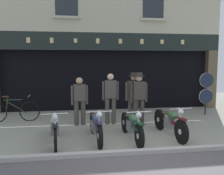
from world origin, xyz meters
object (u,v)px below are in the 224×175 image
at_px(shopkeeper_center, 110,96).
at_px(salesman_right, 139,96).
at_px(tyre_sign_pole, 206,89).
at_px(leaning_bicycle, 13,111).
at_px(advert_board_near, 77,73).
at_px(motorcycle_center_left, 96,125).
at_px(motorcycle_center, 132,125).
at_px(motorcycle_center_right, 170,122).
at_px(salesman_left, 80,99).
at_px(motorcycle_left, 55,127).
at_px(assistant_far_right, 133,95).

xyz_separation_m(shopkeeper_center, salesman_right, (0.86, -0.43, 0.03)).
bearing_deg(tyre_sign_pole, salesman_right, -157.12).
bearing_deg(leaning_bicycle, advert_board_near, 126.13).
relative_size(motorcycle_center_left, motorcycle_center, 1.01).
xyz_separation_m(motorcycle_center_right, salesman_left, (-2.49, 1.58, 0.45)).
bearing_deg(shopkeeper_center, motorcycle_center, 103.65).
bearing_deg(salesman_left, motorcycle_center_right, 140.99).
distance_m(salesman_right, leaning_bicycle, 4.42).
bearing_deg(motorcycle_center_left, salesman_right, -144.46).
distance_m(motorcycle_center_left, advert_board_near, 4.40).
relative_size(salesman_left, leaning_bicycle, 0.89).
xyz_separation_m(motorcycle_left, tyre_sign_pole, (5.61, 2.56, 0.62)).
height_order(motorcycle_center, shopkeeper_center, shopkeeper_center).
height_order(shopkeeper_center, leaning_bicycle, shopkeeper_center).
distance_m(motorcycle_left, shopkeeper_center, 2.45).
height_order(motorcycle_center, leaning_bicycle, leaning_bicycle).
bearing_deg(assistant_far_right, salesman_left, -5.45).
height_order(motorcycle_center_left, leaning_bicycle, leaning_bicycle).
bearing_deg(motorcycle_center_right, shopkeeper_center, -52.54).
height_order(motorcycle_center_left, motorcycle_center_right, motorcycle_center_left).
relative_size(motorcycle_left, assistant_far_right, 1.12).
bearing_deg(motorcycle_center_right, tyre_sign_pole, -139.79).
bearing_deg(motorcycle_center_right, motorcycle_center_left, -3.66).
relative_size(motorcycle_left, advert_board_near, 1.77).
bearing_deg(motorcycle_center_right, motorcycle_center, 2.63).
bearing_deg(tyre_sign_pole, salesman_left, -169.90).
xyz_separation_m(salesman_left, assistant_far_right, (1.80, -0.07, 0.09)).
xyz_separation_m(motorcycle_center_right, advert_board_near, (-2.56, 4.17, 1.20)).
height_order(motorcycle_left, advert_board_near, advert_board_near).
xyz_separation_m(motorcycle_center, assistant_far_right, (0.44, 1.65, 0.55)).
distance_m(motorcycle_center_left, tyre_sign_pole, 5.23).
xyz_separation_m(motorcycle_center_left, tyre_sign_pole, (4.55, 2.51, 0.61)).
xyz_separation_m(motorcycle_center_left, motorcycle_center, (0.95, -0.11, -0.01)).
bearing_deg(advert_board_near, salesman_left, -88.40).
bearing_deg(assistant_far_right, salesman_right, 102.98).
height_order(motorcycle_center_left, salesman_right, salesman_right).
bearing_deg(leaning_bicycle, motorcycle_left, 31.30).
height_order(motorcycle_left, assistant_far_right, assistant_far_right).
bearing_deg(salesman_left, leaning_bicycle, -25.65).
distance_m(salesman_right, advert_board_near, 3.64).
xyz_separation_m(motorcycle_left, assistant_far_right, (2.45, 1.61, 0.55)).
bearing_deg(tyre_sign_pole, motorcycle_left, -155.45).
height_order(assistant_far_right, leaning_bicycle, assistant_far_right).
distance_m(assistant_far_right, advert_board_near, 3.32).
height_order(salesman_right, leaning_bicycle, salesman_right).
relative_size(motorcycle_center_left, motorcycle_center_right, 1.01).
relative_size(motorcycle_left, leaning_bicycle, 1.09).
bearing_deg(tyre_sign_pole, advert_board_near, 161.32).
relative_size(shopkeeper_center, leaning_bicycle, 0.95).
bearing_deg(salesman_right, shopkeeper_center, -26.44).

